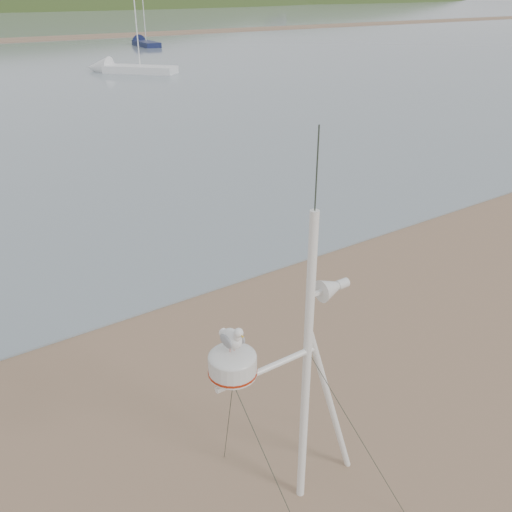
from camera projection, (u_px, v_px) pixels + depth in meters
ground at (161, 498)px, 6.61m from camera, size 560.00×560.00×0.00m
mast_rig at (302, 430)px, 6.12m from camera, size 2.01×2.15×4.54m
sailboat_blue_far at (141, 42)px, 59.85m from camera, size 2.13×6.68×6.55m
sailboat_white_near at (117, 68)px, 40.17m from camera, size 5.89×6.39×6.96m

